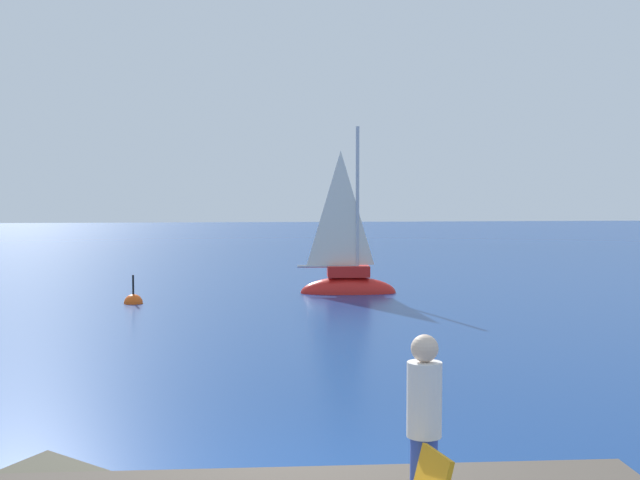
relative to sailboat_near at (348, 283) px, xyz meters
The scene contains 3 objects.
sailboat_near is the anchor object (origin of this frame).
person_standing 20.45m from the sailboat_near, 96.10° to the right, with size 0.28×0.28×1.62m.
marker_buoy 6.92m from the sailboat_near, 164.46° to the right, with size 0.56×0.56×1.13m.
Camera 1 is at (-0.63, -9.13, 3.33)m, focal length 46.61 mm.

